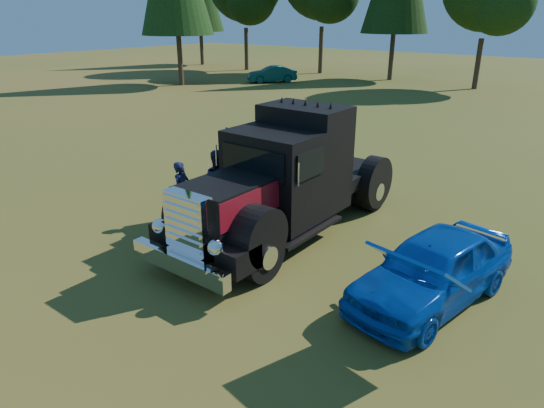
{
  "coord_description": "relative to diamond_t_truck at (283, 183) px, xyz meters",
  "views": [
    {
      "loc": [
        6.23,
        -7.19,
        5.04
      ],
      "look_at": [
        0.42,
        0.27,
        1.31
      ],
      "focal_mm": 32.0,
      "sensor_mm": 36.0,
      "label": 1
    }
  ],
  "objects": [
    {
      "name": "ground",
      "position": [
        0.24,
        -1.54,
        -1.28
      ],
      "size": [
        120.0,
        120.0,
        0.0
      ],
      "primitive_type": "plane",
      "color": "#385017",
      "rests_on": "ground"
    },
    {
      "name": "diamond_t_truck",
      "position": [
        0.0,
        0.0,
        0.0
      ],
      "size": [
        3.34,
        7.16,
        3.0
      ],
      "color": "black",
      "rests_on": "ground"
    },
    {
      "name": "spectator_near",
      "position": [
        -2.46,
        -0.97,
        -0.49
      ],
      "size": [
        0.51,
        0.65,
        1.58
      ],
      "primitive_type": "imported",
      "rotation": [
        0.0,
        0.0,
        1.81
      ],
      "color": "#1E2E46",
      "rests_on": "ground"
    },
    {
      "name": "distant_teal_car",
      "position": [
        -17.32,
        21.83,
        -0.66
      ],
      "size": [
        3.37,
        3.74,
        1.23
      ],
      "primitive_type": "imported",
      "rotation": [
        0.0,
        0.0,
        -0.68
      ],
      "color": "#0B4045",
      "rests_on": "ground"
    },
    {
      "name": "spectator_far",
      "position": [
        -1.59,
        -0.47,
        -0.32
      ],
      "size": [
        0.99,
        1.12,
        1.93
      ],
      "primitive_type": "imported",
      "rotation": [
        0.0,
        0.0,
        1.25
      ],
      "color": "#1B213F",
      "rests_on": "ground"
    },
    {
      "name": "hotrod_coupe",
      "position": [
        4.0,
        -0.76,
        -0.61
      ],
      "size": [
        2.25,
        4.31,
        1.89
      ],
      "color": "#060C93",
      "rests_on": "ground"
    }
  ]
}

